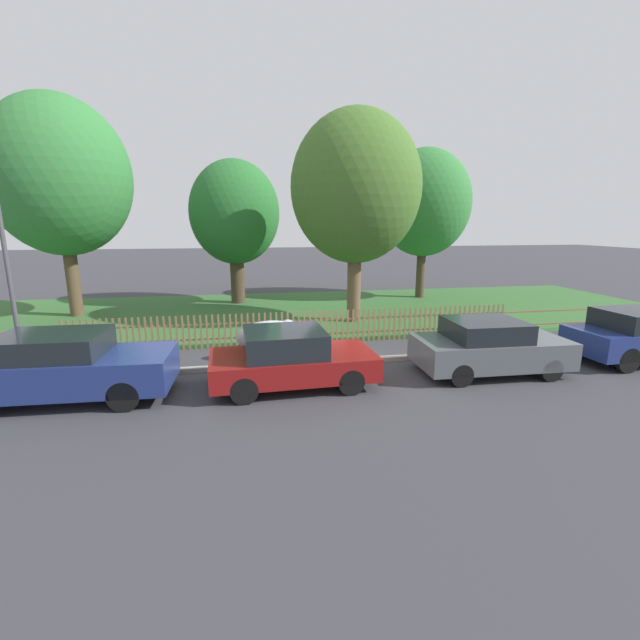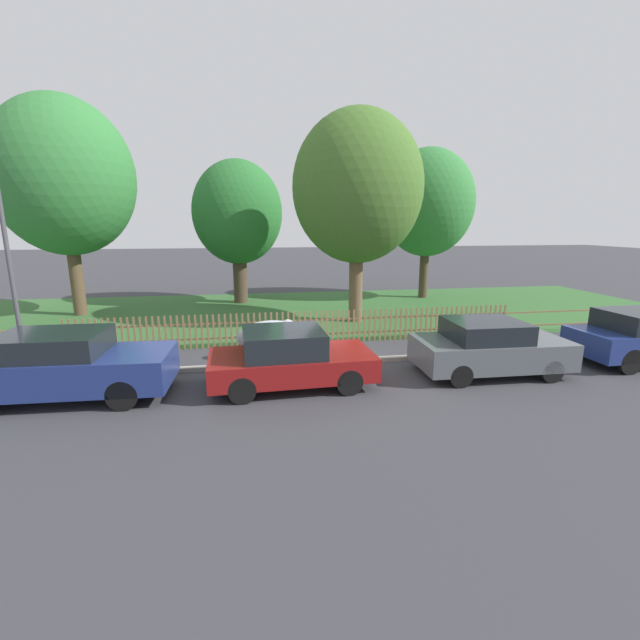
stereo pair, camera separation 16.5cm
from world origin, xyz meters
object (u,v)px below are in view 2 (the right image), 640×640
Objects in this scene: parked_car_black_saloon at (289,358)px; tree_nearest_kerb at (64,178)px; covered_motorcycle at (274,336)px; tree_mid_park at (358,188)px; tree_far_left at (427,203)px; parked_car_navy_estate at (489,347)px; street_lamp at (2,232)px; tree_behind_motorcycle at (238,213)px; parked_car_silver_hatchback at (63,365)px.

tree_nearest_kerb reaches higher than parked_car_black_saloon.
tree_nearest_kerb reaches higher than covered_motorcycle.
tree_mid_park reaches higher than tree_far_left.
tree_mid_park reaches higher than covered_motorcycle.
parked_car_navy_estate is (5.11, 0.02, 0.01)m from parked_car_black_saloon.
street_lamp is at bearing -177.77° from covered_motorcycle.
tree_behind_motorcycle is 0.90× the size of tree_far_left.
parked_car_silver_hatchback is at bearing -72.25° from tree_nearest_kerb.
parked_car_black_saloon is 13.36m from tree_nearest_kerb.
tree_far_left is (13.00, 11.34, 4.01)m from parked_car_silver_hatchback.
parked_car_silver_hatchback is 2.24× the size of covered_motorcycle.
tree_nearest_kerb reaches higher than parked_car_silver_hatchback.
tree_far_left reaches higher than covered_motorcycle.
parked_car_silver_hatchback is 4.93m from parked_car_black_saloon.
tree_nearest_kerb is (-7.97, 9.55, 4.87)m from parked_car_black_saloon.
tree_mid_park is at bearing 40.51° from parked_car_silver_hatchback.
parked_car_black_saloon is 1.02× the size of parked_car_navy_estate.
street_lamp is (-6.48, -0.05, 2.91)m from covered_motorcycle.
tree_behind_motorcycle is 1.17× the size of street_lamp.
tree_nearest_kerb is 1.29× the size of tree_behind_motorcycle.
tree_behind_motorcycle is 6.74m from tree_mid_park.
tree_mid_park is at bearing -47.37° from tree_behind_motorcycle.
parked_car_silver_hatchback is at bearing -138.91° from tree_far_left.
tree_nearest_kerb is (-13.07, 9.53, 4.86)m from parked_car_navy_estate.
parked_car_silver_hatchback is 17.71m from tree_far_left.
tree_mid_park is 11.01m from street_lamp.
street_lamp is (-5.42, -9.40, -0.66)m from tree_behind_motorcycle.
tree_mid_park is 6.87m from tree_far_left.
parked_car_silver_hatchback is at bearing -141.55° from tree_mid_park.
covered_motorcycle is at bearing -131.88° from tree_far_left.
parked_car_navy_estate is 0.48× the size of tree_mid_park.
tree_behind_motorcycle is at bearing 15.86° from tree_nearest_kerb.
covered_motorcycle is (-5.35, 2.08, -0.03)m from parked_car_navy_estate.
tree_nearest_kerb is at bearing -164.14° from tree_behind_motorcycle.
tree_behind_motorcycle is at bearing 60.00° from street_lamp.
tree_far_left is at bearing 6.52° from tree_nearest_kerb.
tree_nearest_kerb is (-7.72, 7.45, 4.88)m from covered_motorcycle.
parked_car_black_saloon is at bearing -83.52° from tree_behind_motorcycle.
street_lamp is at bearing -80.60° from tree_nearest_kerb.
parked_car_silver_hatchback reaches higher than parked_car_navy_estate.
parked_car_silver_hatchback is at bearing 177.34° from parked_car_black_saloon.
street_lamp is at bearing -147.76° from tree_far_left.
covered_motorcycle is at bearing 25.76° from parked_car_silver_hatchback.
covered_motorcycle is (-0.25, 2.10, -0.01)m from parked_car_black_saloon.
tree_mid_park is (4.53, -4.92, 0.81)m from tree_behind_motorcycle.
tree_nearest_kerb is 1.10× the size of tree_mid_park.
covered_motorcycle is 11.79m from tree_nearest_kerb.
tree_far_left is at bearing 76.79° from parked_car_navy_estate.
parked_car_silver_hatchback is 0.67× the size of tree_behind_motorcycle.
tree_far_left reaches higher than tree_behind_motorcycle.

